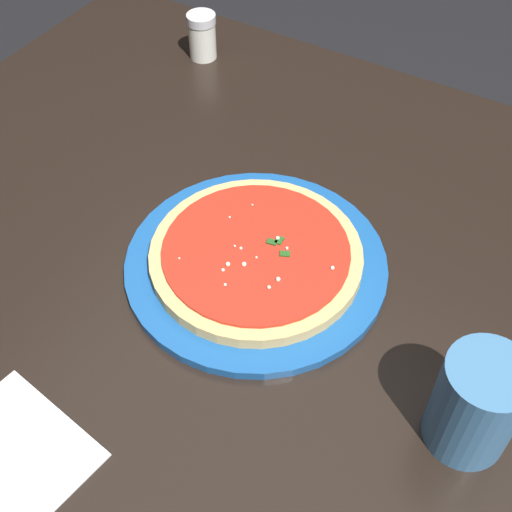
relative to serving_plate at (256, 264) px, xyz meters
The scene contains 7 objects.
ground_plane 0.78m from the serving_plate, 129.55° to the left, with size 5.00×5.00×0.00m, color black.
restaurant_table 0.14m from the serving_plate, 129.55° to the left, with size 1.13×0.91×0.78m.
serving_plate is the anchor object (origin of this frame).
pizza 0.02m from the serving_plate, 17.54° to the right, with size 0.25×0.25×0.02m.
cup_tall_drink 0.30m from the serving_plate, 16.08° to the right, with size 0.08×0.08×0.11m, color teal.
napkin_folded_right 0.33m from the serving_plate, 103.98° to the right, with size 0.15×0.12×0.00m, color white.
parmesan_shaker 0.47m from the serving_plate, 131.33° to the left, with size 0.05×0.05×0.07m.
Camera 1 is at (0.28, -0.47, 1.39)m, focal length 47.52 mm.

